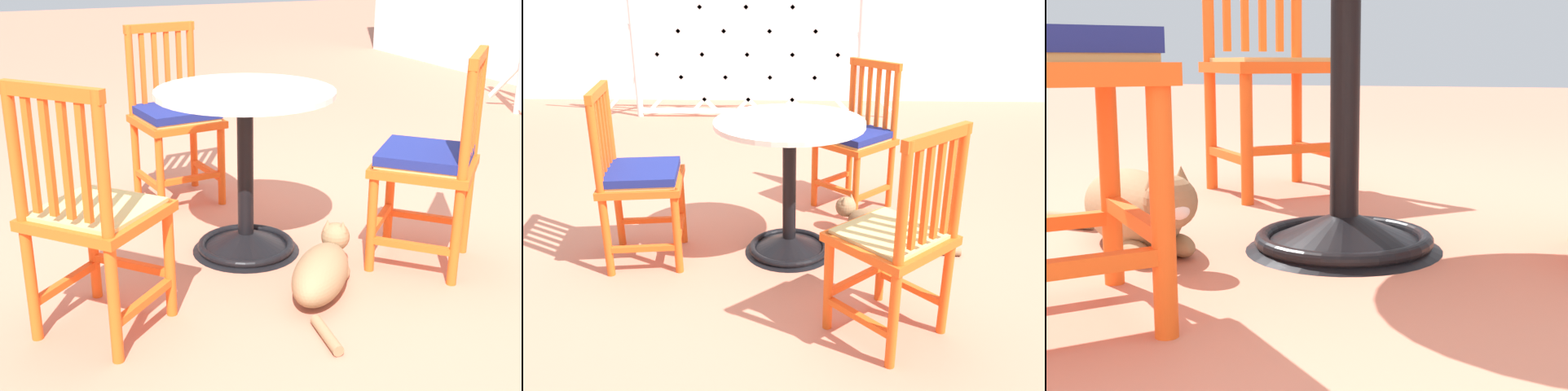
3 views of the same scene
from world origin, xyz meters
TOP-DOWN VIEW (x-y plane):
  - ground_plane at (0.00, 0.00)m, footprint 24.00×24.00m
  - cafe_table at (0.10, -0.02)m, footprint 0.76×0.76m
  - orange_chair_near_fence at (0.50, 0.64)m, footprint 0.57×0.57m
  - orange_chair_by_planter at (-0.67, -0.12)m, footprint 0.45×0.45m
  - orange_chair_tucked_in at (0.53, -0.75)m, footprint 0.57×0.57m
  - tabby_cat at (0.58, 0.11)m, footprint 0.66×0.45m

SIDE VIEW (x-z plane):
  - ground_plane at x=0.00m, z-range 0.00..0.00m
  - tabby_cat at x=0.58m, z-range -0.02..0.21m
  - cafe_table at x=0.10m, z-range -0.08..0.65m
  - orange_chair_tucked_in at x=0.53m, z-range -0.02..0.89m
  - orange_chair_near_fence at x=0.50m, z-range -0.01..0.90m
  - orange_chair_by_planter at x=-0.67m, z-range -0.01..0.90m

